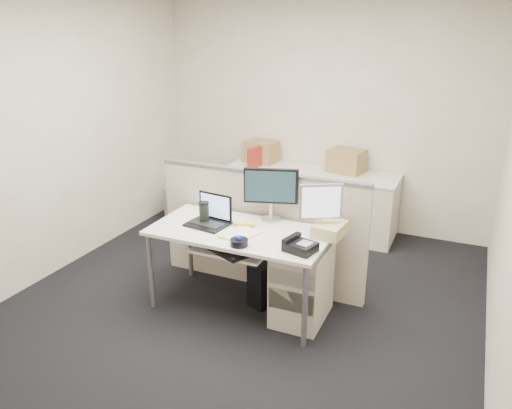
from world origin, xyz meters
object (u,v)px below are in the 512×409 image
at_px(monitor_main, 271,195).
at_px(laptop, 207,212).
at_px(desk, 240,237).
at_px(desk_phone, 300,247).

xyz_separation_m(monitor_main, laptop, (-0.45, -0.34, -0.11)).
xyz_separation_m(desk, monitor_main, (0.15, 0.32, 0.30)).
xyz_separation_m(desk, laptop, (-0.30, -0.02, 0.19)).
xyz_separation_m(laptop, desk_phone, (0.90, -0.16, -0.09)).
bearing_deg(desk, monitor_main, 64.89).
bearing_deg(monitor_main, laptop, -159.91).
distance_m(desk, laptop, 0.36).
relative_size(monitor_main, laptop, 1.39).
distance_m(desk, desk_phone, 0.63).
bearing_deg(monitor_main, desk, -132.10).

